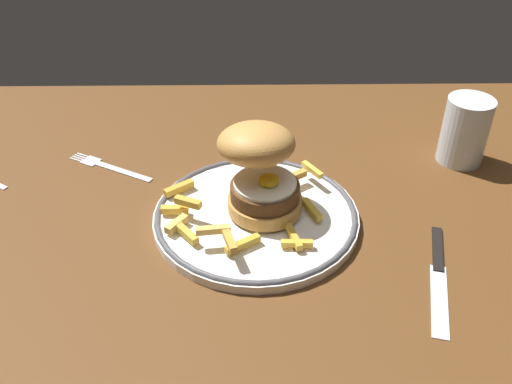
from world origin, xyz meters
TOP-DOWN VIEW (x-y plane):
  - ground_plane at (0.00, 0.00)cm, footprint 111.98×88.74cm
  - dinner_plate at (4.32, 3.60)cm, footprint 26.30×26.30cm
  - burger at (4.83, 5.05)cm, footprint 10.76×11.77cm
  - fries_pile at (1.64, 1.70)cm, footprint 21.28×18.75cm
  - water_glass at (34.86, 17.92)cm, footprint 6.66×6.66cm
  - fork at (-17.20, 16.47)cm, footprint 13.30×8.11cm
  - knife at (25.34, -5.74)cm, footprint 5.83×17.82cm

SIDE VIEW (x-z plane):
  - ground_plane at x=0.00cm, z-range -4.00..0.00cm
  - fork at x=-17.20cm, z-range 0.00..0.36cm
  - knife at x=25.34cm, z-range -0.09..0.61cm
  - dinner_plate at x=4.32cm, z-range 0.04..1.64cm
  - fries_pile at x=1.64cm, z-range 1.23..3.91cm
  - water_glass at x=34.86cm, z-range -0.69..9.22cm
  - burger at x=4.83cm, z-range 1.46..13.50cm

